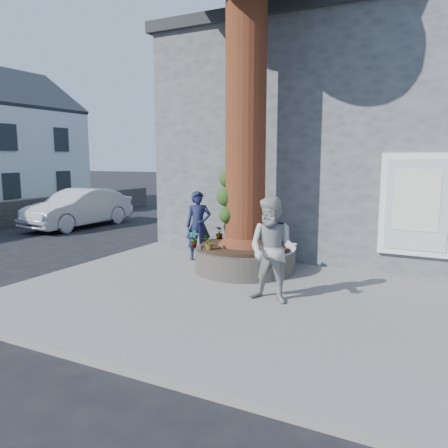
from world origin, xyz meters
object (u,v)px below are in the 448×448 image
at_px(man, 198,226).
at_px(car_silver, 79,208).
at_px(planter, 245,258).
at_px(woman, 273,250).

height_order(man, car_silver, man).
xyz_separation_m(planter, woman, (1.36, -1.81, 0.66)).
xyz_separation_m(man, woman, (2.85, -2.26, 0.08)).
height_order(planter, car_silver, car_silver).
bearing_deg(man, car_silver, 122.90).
xyz_separation_m(planter, car_silver, (-8.67, 3.50, 0.33)).
distance_m(planter, man, 1.67).
relative_size(man, car_silver, 0.39).
distance_m(woman, car_silver, 11.35).
bearing_deg(man, woman, -72.46).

